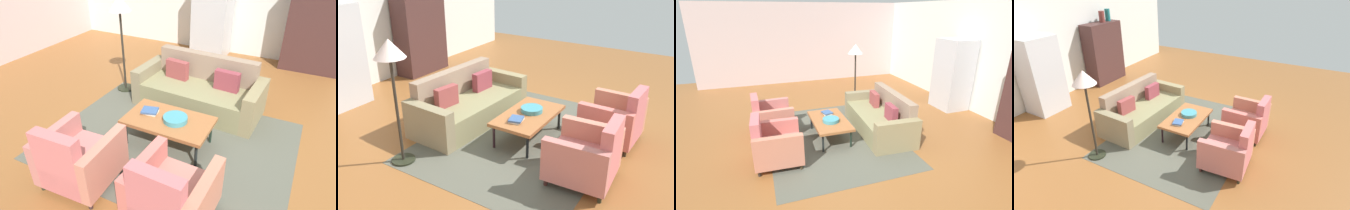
{
  "view_description": "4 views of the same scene",
  "coord_description": "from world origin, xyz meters",
  "views": [
    {
      "loc": [
        1.33,
        -3.38,
        2.63
      ],
      "look_at": [
        -0.25,
        -0.23,
        0.53
      ],
      "focal_mm": 31.32,
      "sensor_mm": 36.0,
      "label": 1
    },
    {
      "loc": [
        -4.53,
        -2.69,
        2.72
      ],
      "look_at": [
        -0.41,
        -0.12,
        0.58
      ],
      "focal_mm": 38.39,
      "sensor_mm": 36.0,
      "label": 2
    },
    {
      "loc": [
        4.45,
        -1.64,
        2.54
      ],
      "look_at": [
        -0.05,
        -0.1,
        0.74
      ],
      "focal_mm": 26.98,
      "sensor_mm": 36.0,
      "label": 3
    },
    {
      "loc": [
        -4.45,
        -2.58,
        3.16
      ],
      "look_at": [
        -0.21,
        -0.28,
        0.69
      ],
      "focal_mm": 28.09,
      "sensor_mm": 36.0,
      "label": 4
    }
  ],
  "objects": [
    {
      "name": "ground_plane",
      "position": [
        0.0,
        0.0,
        0.0
      ],
      "size": [
        11.77,
        11.77,
        0.0
      ],
      "primitive_type": "plane",
      "color": "brown"
    },
    {
      "name": "wall_back",
      "position": [
        0.0,
        3.68,
        1.4
      ],
      "size": [
        9.81,
        0.12,
        2.8
      ],
      "primitive_type": "cube",
      "color": "silver",
      "rests_on": "ground"
    },
    {
      "name": "wall_left",
      "position": [
        -4.91,
        0.0,
        1.4
      ],
      "size": [
        0.12,
        7.36,
        2.8
      ],
      "primitive_type": "cube",
      "color": "beige",
      "rests_on": "ground"
    },
    {
      "name": "area_rug",
      "position": [
        -0.17,
        -0.33,
        0.0
      ],
      "size": [
        3.4,
        2.6,
        0.01
      ],
      "primitive_type": "cube",
      "color": "#535447",
      "rests_on": "ground"
    },
    {
      "name": "couch",
      "position": [
        -0.17,
        0.81,
        0.29
      ],
      "size": [
        2.15,
        1.01,
        0.86
      ],
      "rotation": [
        0.0,
        0.0,
        3.09
      ],
      "color": "#7E7952",
      "rests_on": "ground"
    },
    {
      "name": "coffee_table",
      "position": [
        -0.17,
        -0.38,
        0.37
      ],
      "size": [
        1.2,
        0.7,
        0.41
      ],
      "color": "black",
      "rests_on": "ground"
    },
    {
      "name": "armchair_left",
      "position": [
        -0.77,
        -1.54,
        0.34
      ],
      "size": [
        0.84,
        0.84,
        0.88
      ],
      "rotation": [
        0.0,
        0.0,
        0.05
      ],
      "color": "#3B1F1C",
      "rests_on": "ground"
    },
    {
      "name": "armchair_right",
      "position": [
        0.42,
        -1.54,
        0.34
      ],
      "size": [
        0.83,
        0.83,
        0.88
      ],
      "rotation": [
        0.0,
        0.0,
        -0.04
      ],
      "color": "#3A1B21",
      "rests_on": "ground"
    },
    {
      "name": "fruit_bowl",
      "position": [
        -0.07,
        -0.38,
        0.44
      ],
      "size": [
        0.34,
        0.34,
        0.07
      ],
      "primitive_type": "cylinder",
      "color": "teal",
      "rests_on": "coffee_table"
    },
    {
      "name": "book_stack",
      "position": [
        -0.49,
        -0.34,
        0.43
      ],
      "size": [
        0.26,
        0.24,
        0.05
      ],
      "color": "beige",
      "rests_on": "coffee_table"
    },
    {
      "name": "refrigerator",
      "position": [
        -0.84,
        3.23,
        0.93
      ],
      "size": [
        0.8,
        0.73,
        1.85
      ],
      "color": "#B7BABF",
      "rests_on": "ground"
    },
    {
      "name": "floor_lamp",
      "position": [
        -1.67,
        0.77,
        1.44
      ],
      "size": [
        0.4,
        0.4,
        1.72
      ],
      "color": "black",
      "rests_on": "ground"
    }
  ]
}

